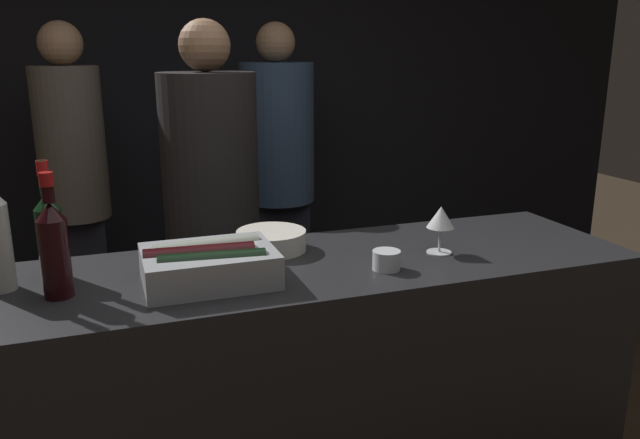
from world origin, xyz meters
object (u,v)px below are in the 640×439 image
(bowl_white, at_px, (271,240))
(candle_votive, at_px, (386,260))
(person_in_hoodie, at_px, (278,171))
(person_blond_tee, at_px, (75,182))
(person_grey_polo, at_px, (212,212))
(ice_bin_with_bottles, at_px, (208,263))
(red_wine_bottle_burgundy, at_px, (50,232))
(wine_glass, at_px, (441,219))
(red_wine_bottle_tall, at_px, (54,246))

(bowl_white, xyz_separation_m, candle_votive, (0.26, -0.28, -0.01))
(person_in_hoodie, height_order, person_blond_tee, person_in_hoodie)
(candle_votive, bearing_deg, person_grey_polo, 105.81)
(bowl_white, bearing_deg, person_blond_tee, 111.89)
(ice_bin_with_bottles, distance_m, person_blond_tee, 1.79)
(red_wine_bottle_burgundy, height_order, person_grey_polo, person_grey_polo)
(candle_votive, distance_m, person_blond_tee, 2.02)
(wine_glass, xyz_separation_m, person_grey_polo, (-0.53, 1.01, -0.18))
(candle_votive, xyz_separation_m, person_in_hoodie, (0.19, 1.82, -0.08))
(ice_bin_with_bottles, xyz_separation_m, person_grey_polo, (0.19, 1.02, -0.12))
(candle_votive, bearing_deg, person_blond_tee, 115.78)
(wine_glass, bearing_deg, red_wine_bottle_tall, 179.50)
(candle_votive, bearing_deg, red_wine_bottle_burgundy, 164.95)
(bowl_white, xyz_separation_m, person_grey_polo, (-0.05, 0.81, -0.10))
(wine_glass, relative_size, person_blond_tee, 0.08)
(red_wine_bottle_tall, relative_size, person_blond_tee, 0.18)
(wine_glass, relative_size, person_in_hoodie, 0.08)
(wine_glass, relative_size, person_grey_polo, 0.08)
(ice_bin_with_bottles, distance_m, wine_glass, 0.72)
(ice_bin_with_bottles, height_order, person_blond_tee, person_blond_tee)
(wine_glass, bearing_deg, person_blond_tee, 122.32)
(red_wine_bottle_tall, bearing_deg, ice_bin_with_bottles, -3.37)
(ice_bin_with_bottles, bearing_deg, person_in_hoodie, 68.56)
(wine_glass, bearing_deg, ice_bin_with_bottles, -178.98)
(ice_bin_with_bottles, distance_m, person_in_hoodie, 1.88)
(ice_bin_with_bottles, distance_m, red_wine_bottle_tall, 0.39)
(red_wine_bottle_burgundy, bearing_deg, person_grey_polo, 55.77)
(bowl_white, xyz_separation_m, red_wine_bottle_tall, (-0.61, -0.19, 0.10))
(red_wine_bottle_burgundy, bearing_deg, bowl_white, 4.09)
(ice_bin_with_bottles, relative_size, wine_glass, 2.35)
(bowl_white, height_order, red_wine_bottle_burgundy, red_wine_bottle_burgundy)
(bowl_white, xyz_separation_m, red_wine_bottle_burgundy, (-0.63, -0.04, 0.10))
(ice_bin_with_bottles, xyz_separation_m, red_wine_bottle_tall, (-0.38, 0.02, 0.08))
(candle_votive, xyz_separation_m, person_grey_polo, (-0.31, 1.09, -0.09))
(candle_votive, relative_size, person_grey_polo, 0.04)
(ice_bin_with_bottles, relative_size, red_wine_bottle_burgundy, 1.06)
(person_blond_tee, bearing_deg, candle_votive, -98.29)
(person_blond_tee, bearing_deg, red_wine_bottle_tall, -123.83)
(ice_bin_with_bottles, distance_m, candle_votive, 0.50)
(wine_glass, distance_m, person_grey_polo, 1.15)
(ice_bin_with_bottles, bearing_deg, person_blond_tee, 102.37)
(bowl_white, bearing_deg, candle_votive, -47.31)
(person_blond_tee, height_order, person_grey_polo, person_blond_tee)
(bowl_white, relative_size, red_wine_bottle_burgundy, 0.67)
(person_in_hoodie, distance_m, person_blond_tee, 1.07)
(bowl_white, bearing_deg, ice_bin_with_bottles, -137.46)
(bowl_white, height_order, candle_votive, bowl_white)
(bowl_white, height_order, red_wine_bottle_tall, red_wine_bottle_tall)
(ice_bin_with_bottles, relative_size, person_in_hoodie, 0.19)
(ice_bin_with_bottles, height_order, bowl_white, ice_bin_with_bottles)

